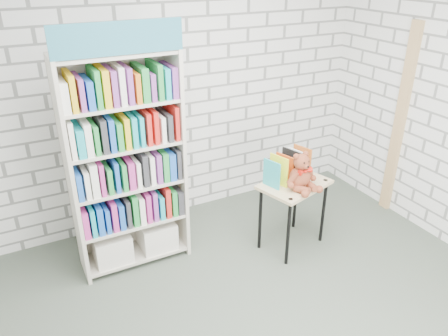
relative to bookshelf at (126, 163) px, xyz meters
name	(u,v)px	position (x,y,z in m)	size (l,w,h in m)	color
ground	(268,328)	(0.66, -1.36, -1.02)	(4.50, 4.50, 0.00)	#444E42
room_shell	(280,114)	(0.66, -1.36, 0.77)	(4.52, 4.02, 2.81)	silver
bookshelf	(126,163)	(0.00, 0.00, 0.00)	(1.00, 0.39, 2.24)	beige
display_table	(294,192)	(1.47, -0.51, -0.41)	(0.75, 0.61, 0.70)	tan
table_books	(287,167)	(1.44, -0.40, -0.18)	(0.49, 0.32, 0.27)	teal
teddy_bear	(302,175)	(1.46, -0.62, -0.17)	(0.33, 0.31, 0.36)	brown
door_trim	(400,122)	(2.88, -0.41, 0.03)	(0.05, 0.12, 2.10)	tan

